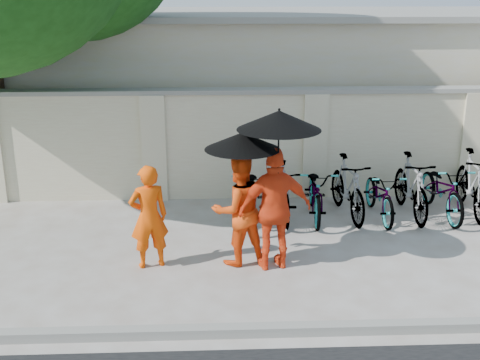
{
  "coord_description": "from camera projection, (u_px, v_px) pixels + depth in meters",
  "views": [
    {
      "loc": [
        0.12,
        -7.79,
        3.85
      ],
      "look_at": [
        0.5,
        0.78,
        1.1
      ],
      "focal_mm": 45.0,
      "sensor_mm": 36.0,
      "label": 1
    }
  ],
  "objects": [
    {
      "name": "kerb",
      "position": [
        206.0,
        331.0,
        6.95
      ],
      "size": [
        40.0,
        0.16,
        0.12
      ],
      "primitive_type": "cube",
      "color": "gray",
      "rests_on": "ground"
    },
    {
      "name": "bike_6",
      "position": [
        442.0,
        190.0,
        10.52
      ],
      "size": [
        0.71,
        1.84,
        0.95
      ],
      "primitive_type": "imported",
      "rotation": [
        0.0,
        0.0,
        0.04
      ],
      "color": "gray",
      "rests_on": "ground"
    },
    {
      "name": "monk_center",
      "position": [
        238.0,
        210.0,
        8.6
      ],
      "size": [
        0.96,
        0.86,
        1.63
      ],
      "primitive_type": "imported",
      "rotation": [
        0.0,
        0.0,
        3.51
      ],
      "color": "#EF470E",
      "rests_on": "ground"
    },
    {
      "name": "bike_1",
      "position": [
        284.0,
        192.0,
        10.37
      ],
      "size": [
        0.48,
        1.62,
        0.97
      ],
      "primitive_type": "imported",
      "rotation": [
        0.0,
        0.0,
        -0.01
      ],
      "color": "gray",
      "rests_on": "ground"
    },
    {
      "name": "bike_7",
      "position": [
        472.0,
        183.0,
        10.6
      ],
      "size": [
        0.73,
        1.89,
        1.11
      ],
      "primitive_type": "imported",
      "rotation": [
        0.0,
        0.0,
        -0.11
      ],
      "color": "gray",
      "rests_on": "ground"
    },
    {
      "name": "bike_0",
      "position": [
        252.0,
        194.0,
        10.28
      ],
      "size": [
        0.81,
        1.9,
        0.97
      ],
      "primitive_type": "imported",
      "rotation": [
        0.0,
        0.0,
        -0.09
      ],
      "color": "gray",
      "rests_on": "ground"
    },
    {
      "name": "parasol_center",
      "position": [
        242.0,
        141.0,
        8.21
      ],
      "size": [
        1.05,
        1.05,
        1.05
      ],
      "color": "black",
      "rests_on": "ground"
    },
    {
      "name": "monk_left",
      "position": [
        149.0,
        217.0,
        8.5
      ],
      "size": [
        0.64,
        0.52,
        1.52
      ],
      "primitive_type": "imported",
      "rotation": [
        0.0,
        0.0,
        3.45
      ],
      "color": "#F04A05",
      "rests_on": "ground"
    },
    {
      "name": "parasol_right",
      "position": [
        279.0,
        120.0,
        7.96
      ],
      "size": [
        1.14,
        1.14,
        1.3
      ],
      "color": "black",
      "rests_on": "ground"
    },
    {
      "name": "monk_right",
      "position": [
        275.0,
        209.0,
        8.42
      ],
      "size": [
        1.11,
        0.63,
        1.78
      ],
      "primitive_type": "imported",
      "rotation": [
        0.0,
        0.0,
        3.34
      ],
      "color": "#EA3E15",
      "rests_on": "ground"
    },
    {
      "name": "bike_5",
      "position": [
        411.0,
        186.0,
        10.49
      ],
      "size": [
        0.51,
        1.8,
        1.08
      ],
      "primitive_type": "imported",
      "rotation": [
        0.0,
        0.0,
        0.0
      ],
      "color": "gray",
      "rests_on": "ground"
    },
    {
      "name": "bike_2",
      "position": [
        316.0,
        192.0,
        10.43
      ],
      "size": [
        0.76,
        1.83,
        0.94
      ],
      "primitive_type": "imported",
      "rotation": [
        0.0,
        0.0,
        -0.08
      ],
      "color": "gray",
      "rests_on": "ground"
    },
    {
      "name": "building_behind",
      "position": [
        290.0,
        83.0,
        14.83
      ],
      "size": [
        14.0,
        6.0,
        3.2
      ],
      "primitive_type": "cube",
      "color": "#B9B2A7",
      "rests_on": "ground"
    },
    {
      "name": "bike_3",
      "position": [
        348.0,
        188.0,
        10.45
      ],
      "size": [
        0.69,
        1.81,
        1.06
      ],
      "primitive_type": "imported",
      "rotation": [
        0.0,
        0.0,
        0.11
      ],
      "color": "gray",
      "rests_on": "ground"
    },
    {
      "name": "compound_wall",
      "position": [
        261.0,
        146.0,
        11.36
      ],
      "size": [
        20.0,
        0.3,
        2.0
      ],
      "primitive_type": "cube",
      "color": "beige",
      "rests_on": "ground"
    },
    {
      "name": "bike_4",
      "position": [
        380.0,
        194.0,
        10.43
      ],
      "size": [
        0.6,
        1.65,
        0.86
      ],
      "primitive_type": "imported",
      "rotation": [
        0.0,
        0.0,
        0.02
      ],
      "color": "gray",
      "rests_on": "ground"
    },
    {
      "name": "ground",
      "position": [
        208.0,
        270.0,
        8.58
      ],
      "size": [
        80.0,
        80.0,
        0.0
      ],
      "primitive_type": "plane",
      "color": "#A7A4A0"
    }
  ]
}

